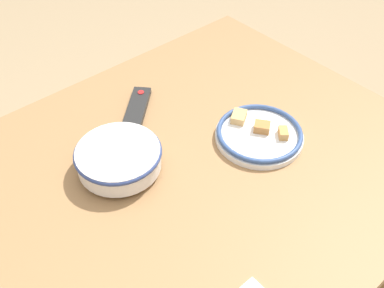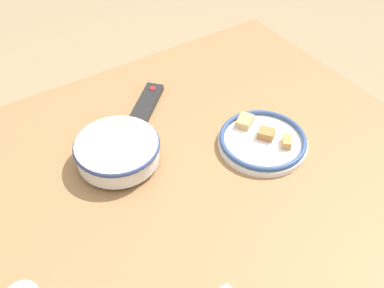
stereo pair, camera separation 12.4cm
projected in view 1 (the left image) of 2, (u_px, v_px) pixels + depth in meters
dining_table at (175, 193)px, 1.25m from camera, size 1.46×1.08×0.74m
noodle_bowl at (119, 158)px, 1.19m from camera, size 0.23×0.23×0.07m
food_plate at (259, 134)px, 1.30m from camera, size 0.26×0.26×0.04m
tv_remote at (137, 109)px, 1.39m from camera, size 0.18×0.18×0.02m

